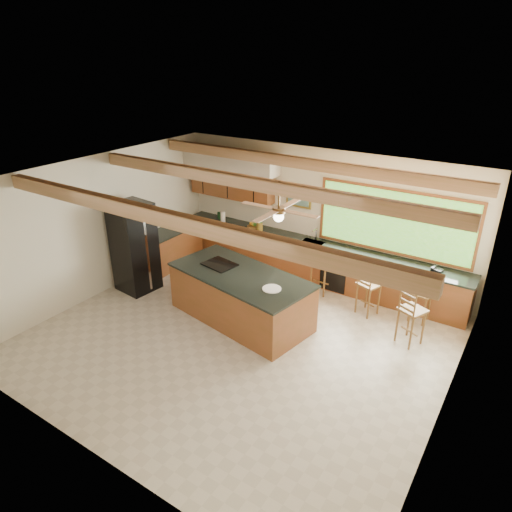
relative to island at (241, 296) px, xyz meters
The scene contains 9 objects.
ground 0.87m from the island, 57.61° to the right, with size 7.20×7.20×0.00m, color beige.
room_shell 1.73m from the island, 13.88° to the left, with size 7.27×6.54×3.02m.
counter_run 1.97m from the island, 102.84° to the left, with size 7.12×3.10×1.27m.
island is the anchor object (origin of this frame).
refrigerator 2.72m from the island, behind, with size 0.85×0.83×2.00m.
bar_stool_a 2.00m from the island, 64.18° to the left, with size 0.43×0.43×1.17m.
bar_stool_b 2.54m from the island, 36.18° to the left, with size 0.51×0.51×1.11m.
bar_stool_c 3.50m from the island, 30.87° to the left, with size 0.38×0.38×1.01m.
bar_stool_d 3.20m from the island, 17.07° to the left, with size 0.54×0.54×1.14m.
Camera 1 is at (4.15, -5.80, 4.96)m, focal length 32.00 mm.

